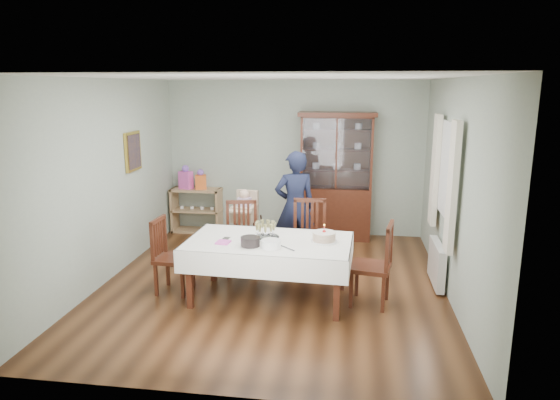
% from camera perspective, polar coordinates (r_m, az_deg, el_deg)
% --- Properties ---
extents(floor, '(5.00, 5.00, 0.00)m').
position_cam_1_polar(floor, '(6.78, -0.85, -9.62)').
color(floor, '#593319').
rests_on(floor, ground).
extents(room_shell, '(5.00, 5.00, 5.00)m').
position_cam_1_polar(room_shell, '(6.85, -0.21, 5.41)').
color(room_shell, '#9EAA99').
rests_on(room_shell, floor).
extents(dining_table, '(2.05, 1.24, 0.76)m').
position_cam_1_polar(dining_table, '(6.23, -1.24, -7.92)').
color(dining_table, '#451E11').
rests_on(dining_table, floor).
extents(china_cabinet, '(1.30, 0.48, 2.18)m').
position_cam_1_polar(china_cabinet, '(8.58, 6.44, 2.92)').
color(china_cabinet, '#451E11').
rests_on(china_cabinet, floor).
extents(sideboard, '(0.90, 0.38, 0.80)m').
position_cam_1_polar(sideboard, '(9.17, -9.49, -1.15)').
color(sideboard, tan).
rests_on(sideboard, floor).
extents(picture_frame, '(0.04, 0.48, 0.58)m').
position_cam_1_polar(picture_frame, '(7.75, -16.46, 5.35)').
color(picture_frame, gold).
rests_on(picture_frame, room_shell).
extents(window, '(0.04, 1.02, 1.22)m').
position_cam_1_polar(window, '(6.69, 18.69, 3.20)').
color(window, white).
rests_on(window, room_shell).
extents(curtain_left, '(0.07, 0.30, 1.55)m').
position_cam_1_polar(curtain_left, '(6.10, 19.10, 1.33)').
color(curtain_left, silver).
rests_on(curtain_left, room_shell).
extents(curtain_right, '(0.07, 0.30, 1.55)m').
position_cam_1_polar(curtain_right, '(7.30, 17.31, 3.26)').
color(curtain_right, silver).
rests_on(curtain_right, room_shell).
extents(radiator, '(0.10, 0.80, 0.55)m').
position_cam_1_polar(radiator, '(6.98, 17.47, -6.93)').
color(radiator, white).
rests_on(radiator, floor).
extents(chair_far_left, '(0.54, 0.54, 1.01)m').
position_cam_1_polar(chair_far_left, '(7.10, -4.36, -6.01)').
color(chair_far_left, '#451E11').
rests_on(chair_far_left, floor).
extents(chair_far_right, '(0.52, 0.52, 1.06)m').
position_cam_1_polar(chair_far_right, '(6.99, 3.37, -6.18)').
color(chair_far_right, '#451E11').
rests_on(chair_far_right, floor).
extents(chair_end_left, '(0.46, 0.46, 0.97)m').
position_cam_1_polar(chair_end_left, '(6.61, -12.10, -7.85)').
color(chair_end_left, '#451E11').
rests_on(chair_end_left, floor).
extents(chair_end_right, '(0.54, 0.54, 1.03)m').
position_cam_1_polar(chair_end_right, '(6.21, 10.42, -9.01)').
color(chair_end_right, '#451E11').
rests_on(chair_end_right, floor).
extents(woman, '(0.71, 0.58, 1.68)m').
position_cam_1_polar(woman, '(7.45, 1.71, -0.76)').
color(woman, black).
rests_on(woman, floor).
extents(high_chair, '(0.55, 0.55, 1.06)m').
position_cam_1_polar(high_chair, '(7.78, -4.05, -3.44)').
color(high_chair, black).
rests_on(high_chair, floor).
extents(champagne_tray, '(0.35, 0.35, 0.21)m').
position_cam_1_polar(champagne_tray, '(6.17, -1.69, -3.78)').
color(champagne_tray, silver).
rests_on(champagne_tray, dining_table).
extents(birthday_cake, '(0.32, 0.32, 0.22)m').
position_cam_1_polar(birthday_cake, '(6.06, 5.06, -4.23)').
color(birthday_cake, white).
rests_on(birthday_cake, dining_table).
extents(plate_stack_dark, '(0.28, 0.28, 0.11)m').
position_cam_1_polar(plate_stack_dark, '(5.89, -3.41, -4.76)').
color(plate_stack_dark, black).
rests_on(plate_stack_dark, dining_table).
extents(plate_stack_white, '(0.30, 0.30, 0.10)m').
position_cam_1_polar(plate_stack_white, '(5.80, -1.05, -5.06)').
color(plate_stack_white, white).
rests_on(plate_stack_white, dining_table).
extents(napkin_stack, '(0.18, 0.18, 0.02)m').
position_cam_1_polar(napkin_stack, '(6.03, -6.51, -4.82)').
color(napkin_stack, '#DE52B6').
rests_on(napkin_stack, dining_table).
extents(cutlery, '(0.11, 0.16, 0.01)m').
position_cam_1_polar(cutlery, '(6.19, -6.51, -4.40)').
color(cutlery, silver).
rests_on(cutlery, dining_table).
extents(cake_knife, '(0.21, 0.20, 0.01)m').
position_cam_1_polar(cake_knife, '(5.80, 0.81, -5.51)').
color(cake_knife, silver).
rests_on(cake_knife, dining_table).
extents(gift_bag_pink, '(0.27, 0.22, 0.43)m').
position_cam_1_polar(gift_bag_pink, '(9.08, -10.72, 2.46)').
color(gift_bag_pink, '#DE52B6').
rests_on(gift_bag_pink, sideboard).
extents(gift_bag_orange, '(0.23, 0.19, 0.36)m').
position_cam_1_polar(gift_bag_orange, '(9.00, -9.05, 2.25)').
color(gift_bag_orange, orange).
rests_on(gift_bag_orange, sideboard).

